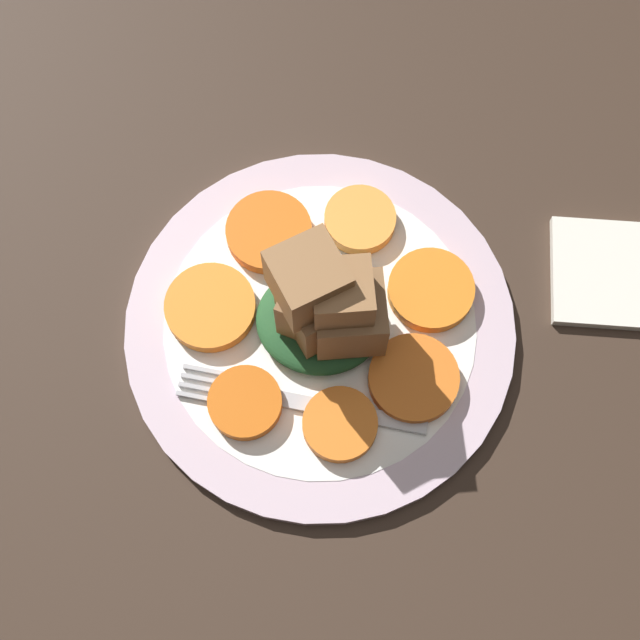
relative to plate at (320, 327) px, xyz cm
name	(u,v)px	position (x,y,z in cm)	size (l,w,h in cm)	color
table_slab	(320,334)	(0.00, 0.00, -1.52)	(120.00, 120.00, 2.00)	#38281E
plate	(320,327)	(0.00, 0.00, 0.00)	(28.44, 28.44, 1.05)	silver
carrot_slice_0	(360,220)	(2.38, 8.37, 1.14)	(5.38, 5.38, 1.12)	#F9953A
carrot_slice_1	(269,232)	(-4.33, 6.84, 1.14)	(6.44, 6.44, 1.12)	orange
carrot_slice_2	(210,307)	(-8.00, 0.54, 1.14)	(6.59, 6.59, 1.12)	orange
carrot_slice_3	(245,403)	(-4.76, -6.35, 1.14)	(5.19, 5.19, 1.12)	#D76115
carrot_slice_4	(340,424)	(1.94, -7.39, 1.14)	(5.22, 5.22, 1.12)	orange
carrot_slice_5	(413,379)	(6.88, -3.72, 1.14)	(6.40, 6.40, 1.12)	orange
carrot_slice_6	(431,290)	(7.88, 3.09, 1.14)	(6.31, 6.31, 1.12)	orange
center_pile	(325,305)	(0.37, -0.12, 4.94)	(9.33, 8.28, 10.61)	#235128
fork	(296,402)	(-1.24, -5.93, 0.78)	(17.77, 3.83, 0.40)	#B2B2B7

